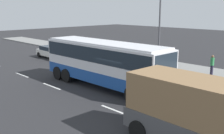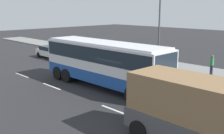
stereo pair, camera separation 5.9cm
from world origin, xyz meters
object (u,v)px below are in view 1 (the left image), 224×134
at_px(coach_bus, 104,59).
at_px(pedestrian_near_curb, 144,54).
at_px(cargo_truck, 213,117).
at_px(street_lamp, 161,26).
at_px(pedestrian_at_crossing, 212,64).
at_px(car_white_minivan, 52,52).

height_order(coach_bus, pedestrian_near_curb, coach_bus).
distance_m(cargo_truck, pedestrian_near_curb, 17.98).
xyz_separation_m(cargo_truck, street_lamp, (-11.09, 11.89, 2.57)).
bearing_deg(pedestrian_at_crossing, cargo_truck, -134.85).
bearing_deg(pedestrian_near_curb, street_lamp, -97.00).
height_order(pedestrian_near_curb, street_lamp, street_lamp).
relative_size(cargo_truck, pedestrian_at_crossing, 4.38).
relative_size(coach_bus, street_lamp, 1.55).
xyz_separation_m(pedestrian_at_crossing, street_lamp, (-5.22, -0.39, 3.05)).
bearing_deg(street_lamp, pedestrian_near_curb, 175.13).
distance_m(coach_bus, street_lamp, 8.71).
relative_size(car_white_minivan, pedestrian_near_curb, 2.69).
xyz_separation_m(car_white_minivan, street_lamp, (12.30, 4.78, 3.46)).
relative_size(pedestrian_near_curb, street_lamp, 0.25).
bearing_deg(car_white_minivan, pedestrian_at_crossing, 17.87).
xyz_separation_m(coach_bus, car_white_minivan, (-13.24, 3.63, -1.36)).
height_order(pedestrian_at_crossing, street_lamp, street_lamp).
relative_size(cargo_truck, pedestrian_near_curb, 4.40).
height_order(coach_bus, street_lamp, street_lamp).
bearing_deg(cargo_truck, pedestrian_at_crossing, 115.96).
bearing_deg(pedestrian_near_curb, cargo_truck, -134.35).
xyz_separation_m(coach_bus, cargo_truck, (10.15, -3.48, -0.48)).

